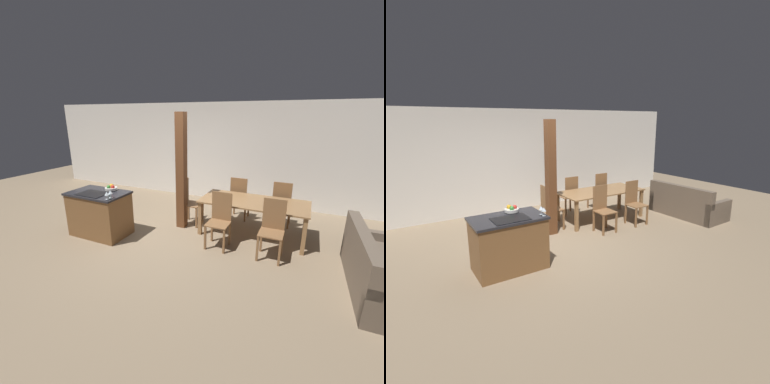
{
  "view_description": "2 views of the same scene",
  "coord_description": "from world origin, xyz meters",
  "views": [
    {
      "loc": [
        2.57,
        -4.07,
        2.37
      ],
      "look_at": [
        0.6,
        0.2,
        0.95
      ],
      "focal_mm": 24.0,
      "sensor_mm": 36.0,
      "label": 1
    },
    {
      "loc": [
        -2.7,
        -4.88,
        2.41
      ],
      "look_at": [
        0.6,
        0.2,
        0.95
      ],
      "focal_mm": 28.0,
      "sensor_mm": 36.0,
      "label": 2
    }
  ],
  "objects": [
    {
      "name": "timber_post",
      "position": [
        0.18,
        0.59,
        1.21
      ],
      "size": [
        0.19,
        0.19,
        2.43
      ],
      "color": "brown",
      "rests_on": "ground_plane"
    },
    {
      "name": "fruit_bowl",
      "position": [
        -1.01,
        -0.22,
        0.95
      ],
      "size": [
        0.24,
        0.24,
        0.11
      ],
      "color": "silver",
      "rests_on": "kitchen_island"
    },
    {
      "name": "dining_chair_near_right",
      "position": [
        2.14,
        0.11,
        0.53
      ],
      "size": [
        0.4,
        0.4,
        1.02
      ],
      "color": "brown",
      "rests_on": "ground_plane"
    },
    {
      "name": "dining_chair_head_end",
      "position": [
        0.24,
        0.82,
        0.53
      ],
      "size": [
        0.4,
        0.4,
        1.02
      ],
      "rotation": [
        0.0,
        0.0,
        1.57
      ],
      "color": "brown",
      "rests_on": "ground_plane"
    },
    {
      "name": "kitchen_island",
      "position": [
        -1.16,
        -0.44,
        0.45
      ],
      "size": [
        1.17,
        0.73,
        0.91
      ],
      "color": "brown",
      "rests_on": "ground_plane"
    },
    {
      "name": "wall_back",
      "position": [
        0.0,
        2.8,
        1.35
      ],
      "size": [
        11.2,
        0.08,
        2.7
      ],
      "color": "silver",
      "rests_on": "ground_plane"
    },
    {
      "name": "dining_table",
      "position": [
        1.67,
        0.82,
        0.64
      ],
      "size": [
        2.09,
        0.97,
        0.72
      ],
      "color": "olive",
      "rests_on": "ground_plane"
    },
    {
      "name": "ground_plane",
      "position": [
        0.0,
        0.0,
        0.0
      ],
      "size": [
        16.0,
        16.0,
        0.0
      ],
      "primitive_type": "plane",
      "color": "#847056"
    },
    {
      "name": "wine_glass_near",
      "position": [
        -0.66,
        -0.73,
        1.01
      ],
      "size": [
        0.08,
        0.08,
        0.14
      ],
      "color": "silver",
      "rests_on": "kitchen_island"
    },
    {
      "name": "couch",
      "position": [
        3.69,
        -0.19,
        0.27
      ],
      "size": [
        0.95,
        1.84,
        0.83
      ],
      "rotation": [
        0.0,
        0.0,
        1.6
      ],
      "color": "brown",
      "rests_on": "ground_plane"
    },
    {
      "name": "wine_glass_middle",
      "position": [
        -0.66,
        -0.63,
        1.01
      ],
      "size": [
        0.08,
        0.08,
        0.14
      ],
      "color": "silver",
      "rests_on": "kitchen_island"
    },
    {
      "name": "dining_chair_far_left",
      "position": [
        1.2,
        1.52,
        0.53
      ],
      "size": [
        0.4,
        0.4,
        1.02
      ],
      "rotation": [
        0.0,
        0.0,
        3.14
      ],
      "color": "brown",
      "rests_on": "ground_plane"
    },
    {
      "name": "dining_chair_far_right",
      "position": [
        2.14,
        1.52,
        0.53
      ],
      "size": [
        0.4,
        0.4,
        1.02
      ],
      "rotation": [
        0.0,
        0.0,
        3.14
      ],
      "color": "brown",
      "rests_on": "ground_plane"
    },
    {
      "name": "dining_chair_near_left",
      "position": [
        1.2,
        0.11,
        0.53
      ],
      "size": [
        0.4,
        0.4,
        1.02
      ],
      "color": "brown",
      "rests_on": "ground_plane"
    }
  ]
}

